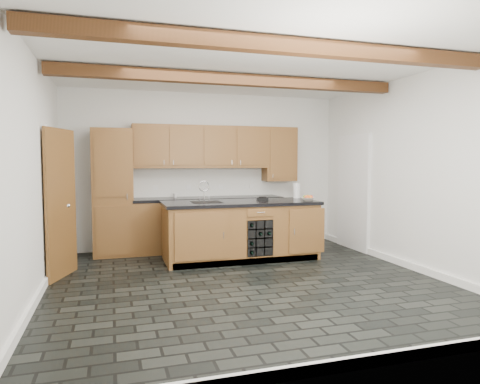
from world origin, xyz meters
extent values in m
plane|color=black|center=(0.00, 0.00, 0.00)|extent=(5.00, 5.00, 0.00)
plane|color=white|center=(0.00, 2.50, 1.40)|extent=(5.00, 0.00, 5.00)
plane|color=white|center=(-2.50, 0.00, 1.40)|extent=(0.00, 5.00, 5.00)
plane|color=white|center=(2.50, 0.00, 1.40)|extent=(0.00, 5.00, 5.00)
plane|color=white|center=(0.00, 0.00, 2.80)|extent=(5.00, 5.00, 0.00)
cube|color=#502A14|center=(0.00, -1.20, 2.70)|extent=(4.90, 0.15, 0.15)
cube|color=#502A14|center=(0.00, 0.60, 2.70)|extent=(4.90, 0.15, 0.15)
cube|color=white|center=(-2.48, 0.00, 0.05)|extent=(0.04, 5.00, 0.10)
cube|color=white|center=(2.48, 0.00, 0.05)|extent=(0.04, 5.00, 0.10)
cube|color=white|center=(0.00, -2.48, 0.05)|extent=(5.00, 0.04, 0.10)
cube|color=white|center=(-2.47, 1.30, 1.02)|extent=(0.06, 0.94, 2.04)
cube|color=brown|center=(-2.32, 0.95, 1.00)|extent=(0.31, 0.77, 2.00)
cube|color=white|center=(2.47, 1.50, 1.02)|extent=(0.06, 0.98, 2.04)
cube|color=black|center=(2.50, 1.50, 1.00)|extent=(0.02, 0.86, 1.96)
cube|color=brown|center=(-1.65, 2.20, 1.05)|extent=(0.65, 0.60, 2.10)
cube|color=brown|center=(-0.02, 2.20, 0.44)|extent=(2.60, 0.60, 0.88)
cube|color=black|center=(-0.02, 2.20, 0.91)|extent=(2.64, 0.62, 0.05)
cube|color=white|center=(-0.02, 2.49, 1.19)|extent=(2.60, 0.02, 0.52)
cube|color=brown|center=(-0.12, 2.33, 1.83)|extent=(2.40, 0.35, 0.75)
cube|color=brown|center=(1.38, 2.33, 1.70)|extent=(0.60, 0.35, 1.00)
cube|color=brown|center=(0.30, 1.30, 0.44)|extent=(2.40, 0.90, 0.88)
cube|color=black|center=(0.30, 1.30, 0.91)|extent=(2.46, 0.96, 0.05)
cube|color=brown|center=(-0.42, 0.84, 0.48)|extent=(0.80, 0.02, 0.70)
cube|color=brown|center=(1.25, 0.84, 0.48)|extent=(0.60, 0.02, 0.70)
cube|color=black|center=(0.48, 0.99, 0.40)|extent=(0.42, 0.30, 0.56)
cylinder|color=black|center=(0.34, 0.95, 0.61)|extent=(0.07, 0.26, 0.07)
cylinder|color=black|center=(0.34, 0.95, 0.19)|extent=(0.07, 0.26, 0.07)
cylinder|color=black|center=(0.48, 0.95, 0.47)|extent=(0.07, 0.26, 0.07)
cylinder|color=black|center=(0.62, 0.95, 0.47)|extent=(0.07, 0.26, 0.07)
cylinder|color=black|center=(0.34, 0.95, 0.33)|extent=(0.07, 0.26, 0.07)
cube|color=black|center=(-0.25, 1.30, 0.93)|extent=(0.45, 0.40, 0.02)
cylinder|color=silver|center=(-0.25, 1.48, 1.03)|extent=(0.02, 0.02, 0.20)
torus|color=silver|center=(-0.25, 1.48, 1.17)|extent=(0.18, 0.02, 0.18)
cylinder|color=silver|center=(-0.33, 1.48, 0.97)|extent=(0.02, 0.02, 0.08)
cylinder|color=silver|center=(-0.17, 1.48, 0.97)|extent=(0.02, 0.02, 0.08)
cube|color=black|center=(0.70, 1.37, 0.95)|extent=(0.21, 0.15, 0.04)
cylinder|color=black|center=(0.70, 1.37, 0.98)|extent=(0.12, 0.12, 0.02)
imported|color=beige|center=(1.38, 1.08, 0.96)|extent=(0.28, 0.28, 0.05)
sphere|color=red|center=(1.43, 1.08, 0.99)|extent=(0.07, 0.07, 0.07)
sphere|color=orange|center=(1.40, 1.13, 0.99)|extent=(0.07, 0.07, 0.07)
sphere|color=olive|center=(1.34, 1.11, 0.99)|extent=(0.07, 0.07, 0.07)
sphere|color=#CC4A1E|center=(1.34, 1.05, 0.99)|extent=(0.07, 0.07, 0.07)
sphere|color=orange|center=(1.39, 1.03, 0.99)|extent=(0.07, 0.07, 0.07)
cylinder|color=white|center=(1.42, 1.62, 1.06)|extent=(0.12, 0.12, 0.26)
imported|color=white|center=(-0.60, 2.31, 0.97)|extent=(0.10, 0.10, 0.08)
camera|label=1|loc=(-1.66, -5.21, 1.55)|focal=32.00mm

